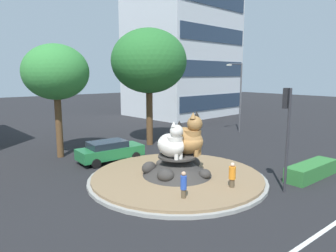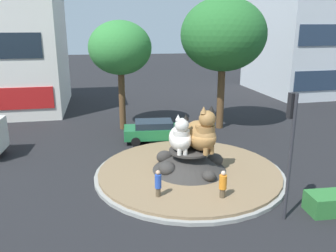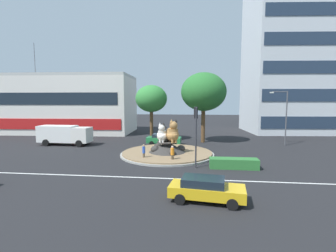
# 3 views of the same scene
# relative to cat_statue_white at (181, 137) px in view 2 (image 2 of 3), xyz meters

# --- Properties ---
(ground_plane) EXTENTS (160.00, 160.00, 0.00)m
(ground_plane) POSITION_rel_cat_statue_white_xyz_m (0.54, 0.15, -2.30)
(ground_plane) COLOR black
(roundabout_island) EXTENTS (10.50, 10.50, 1.51)m
(roundabout_island) POSITION_rel_cat_statue_white_xyz_m (0.53, 0.15, -1.85)
(roundabout_island) COLOR gray
(roundabout_island) RESTS_ON ground
(cat_statue_white) EXTENTS (1.40, 2.20, 2.17)m
(cat_statue_white) POSITION_rel_cat_statue_white_xyz_m (0.00, 0.00, 0.00)
(cat_statue_white) COLOR silver
(cat_statue_white) RESTS_ON roundabout_island
(cat_statue_tabby) EXTENTS (2.15, 2.95, 2.59)m
(cat_statue_tabby) POSITION_rel_cat_statue_white_xyz_m (1.14, -0.04, 0.15)
(cat_statue_tabby) COLOR #9E703D
(cat_statue_tabby) RESTS_ON roundabout_island
(traffic_light_mast) EXTENTS (0.36, 0.45, 5.54)m
(traffic_light_mast) POSITION_rel_cat_statue_white_xyz_m (3.69, -4.85, 1.53)
(traffic_light_mast) COLOR #2D2D33
(traffic_light_mast) RESTS_ON ground
(broadleaf_tree_behind_island) EXTENTS (4.77, 4.77, 8.42)m
(broadleaf_tree_behind_island) POSITION_rel_cat_statue_white_xyz_m (-2.95, 9.70, 4.04)
(broadleaf_tree_behind_island) COLOR brown
(broadleaf_tree_behind_island) RESTS_ON ground
(second_tree_near_tower) EXTENTS (6.49, 6.49, 10.11)m
(second_tree_near_tower) POSITION_rel_cat_statue_white_xyz_m (4.82, 8.87, 5.01)
(second_tree_near_tower) COLOR brown
(second_tree_near_tower) RESTS_ON ground
(pedestrian_orange_shirt) EXTENTS (0.36, 0.36, 1.66)m
(pedestrian_orange_shirt) POSITION_rel_cat_statue_white_xyz_m (1.43, -3.25, -1.43)
(pedestrian_orange_shirt) COLOR brown
(pedestrian_orange_shirt) RESTS_ON ground
(pedestrian_blue_shirt) EXTENTS (0.31, 0.31, 1.65)m
(pedestrian_blue_shirt) POSITION_rel_cat_statue_white_xyz_m (-1.54, -2.73, -1.42)
(pedestrian_blue_shirt) COLOR brown
(pedestrian_blue_shirt) RESTS_ON ground
(parked_car_right) EXTENTS (4.74, 2.25, 1.52)m
(parked_car_right) POSITION_rel_cat_statue_white_xyz_m (-0.64, 6.20, -1.49)
(parked_car_right) COLOR #1E6B38
(parked_car_right) RESTS_ON ground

